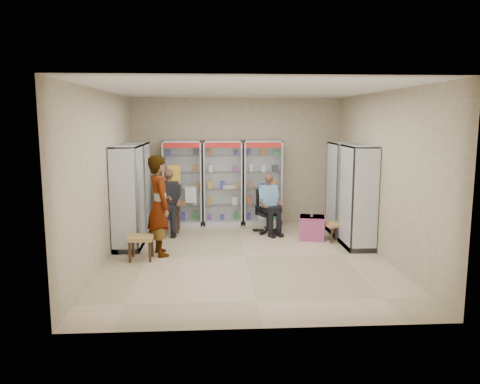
{
  "coord_description": "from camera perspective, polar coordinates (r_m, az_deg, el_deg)",
  "views": [
    {
      "loc": [
        -0.59,
        -8.3,
        2.51
      ],
      "look_at": [
        -0.06,
        0.7,
        1.09
      ],
      "focal_mm": 35.0,
      "sensor_mm": 36.0,
      "label": 1
    }
  ],
  "objects": [
    {
      "name": "cabinet_right_near",
      "position": [
        9.37,
        14.19,
        -0.62
      ],
      "size": [
        0.9,
        0.5,
        2.0
      ],
      "primitive_type": "cube",
      "rotation": [
        0.0,
        0.0,
        1.57
      ],
      "color": "silver",
      "rests_on": "floor"
    },
    {
      "name": "pink_trunk",
      "position": [
        9.97,
        8.76,
        -4.32
      ],
      "size": [
        0.59,
        0.58,
        0.49
      ],
      "primitive_type": "cube",
      "rotation": [
        0.0,
        0.0,
        -0.2
      ],
      "color": "#BE4C9B",
      "rests_on": "floor"
    },
    {
      "name": "seated_shopkeeper",
      "position": [
        10.31,
        3.44,
        -1.66
      ],
      "size": [
        0.57,
        0.67,
        1.24
      ],
      "primitive_type": null,
      "rotation": [
        0.0,
        0.0,
        0.33
      ],
      "color": "#7294E2",
      "rests_on": "floor"
    },
    {
      "name": "floor",
      "position": [
        8.69,
        0.66,
        -7.85
      ],
      "size": [
        6.0,
        6.0,
        0.0
      ],
      "primitive_type": "plane",
      "color": "tan",
      "rests_on": "ground"
    },
    {
      "name": "standing_man",
      "position": [
        8.73,
        -9.76,
        -1.64
      ],
      "size": [
        0.64,
        0.79,
        1.86
      ],
      "primitive_type": "imported",
      "rotation": [
        0.0,
        0.0,
        1.91
      ],
      "color": "gray",
      "rests_on": "floor"
    },
    {
      "name": "woven_stool_b",
      "position": [
        8.63,
        -11.96,
        -6.66
      ],
      "size": [
        0.44,
        0.44,
        0.44
      ],
      "primitive_type": "cube",
      "rotation": [
        0.0,
        0.0,
        0.01
      ],
      "color": "#AF804A",
      "rests_on": "floor"
    },
    {
      "name": "cabinet_left_far",
      "position": [
        10.35,
        -12.47,
        0.32
      ],
      "size": [
        0.9,
        0.5,
        2.0
      ],
      "primitive_type": "cube",
      "rotation": [
        0.0,
        0.0,
        -1.57
      ],
      "color": "silver",
      "rests_on": "floor"
    },
    {
      "name": "office_chair",
      "position": [
        10.38,
        3.4,
        -2.33
      ],
      "size": [
        0.67,
        0.67,
        0.97
      ],
      "primitive_type": "cube",
      "rotation": [
        0.0,
        0.0,
        0.33
      ],
      "color": "black",
      "rests_on": "floor"
    },
    {
      "name": "woven_stool_a",
      "position": [
        9.91,
        11.31,
        -4.79
      ],
      "size": [
        0.49,
        0.49,
        0.38
      ],
      "primitive_type": "cube",
      "rotation": [
        0.0,
        0.0,
        0.38
      ],
      "color": "#A57445",
      "rests_on": "floor"
    },
    {
      "name": "seated_customer",
      "position": [
        10.46,
        -8.6,
        -1.3
      ],
      "size": [
        0.44,
        0.6,
        1.34
      ],
      "primitive_type": null,
      "color": "black",
      "rests_on": "floor"
    },
    {
      "name": "cabinet_back_left",
      "position": [
        11.16,
        -7.0,
        1.08
      ],
      "size": [
        0.9,
        0.5,
        2.0
      ],
      "primitive_type": "cube",
      "color": "#ABACB3",
      "rests_on": "floor"
    },
    {
      "name": "cabinet_back_mid",
      "position": [
        11.14,
        -2.12,
        1.13
      ],
      "size": [
        0.9,
        0.5,
        2.0
      ],
      "primitive_type": "cube",
      "color": "silver",
      "rests_on": "floor"
    },
    {
      "name": "wooden_chair",
      "position": [
        10.55,
        -8.55,
        -2.33
      ],
      "size": [
        0.42,
        0.42,
        0.94
      ],
      "primitive_type": "cube",
      "color": "#321E13",
      "rests_on": "floor"
    },
    {
      "name": "cabinet_right_far",
      "position": [
        10.41,
        12.37,
        0.38
      ],
      "size": [
        0.9,
        0.5,
        2.0
      ],
      "primitive_type": "cube",
      "rotation": [
        0.0,
        0.0,
        1.57
      ],
      "color": "silver",
      "rests_on": "floor"
    },
    {
      "name": "cabinet_back_right",
      "position": [
        11.2,
        2.74,
        1.17
      ],
      "size": [
        0.9,
        0.5,
        2.0
      ],
      "primitive_type": "cube",
      "color": "#A3A5AA",
      "rests_on": "floor"
    },
    {
      "name": "cabinet_left_near",
      "position": [
        9.27,
        -13.52,
        -0.69
      ],
      "size": [
        0.9,
        0.5,
        2.0
      ],
      "primitive_type": "cube",
      "rotation": [
        0.0,
        0.0,
        -1.57
      ],
      "color": "silver",
      "rests_on": "floor"
    },
    {
      "name": "room_shell",
      "position": [
        8.34,
        0.68,
        5.21
      ],
      "size": [
        5.02,
        6.02,
        3.01
      ],
      "color": "#C2B390",
      "rests_on": "ground"
    },
    {
      "name": "tea_glass",
      "position": [
        9.87,
        8.75,
        -2.73
      ],
      "size": [
        0.07,
        0.07,
        0.09
      ],
      "primitive_type": "cylinder",
      "color": "#5B2407",
      "rests_on": "pink_trunk"
    }
  ]
}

